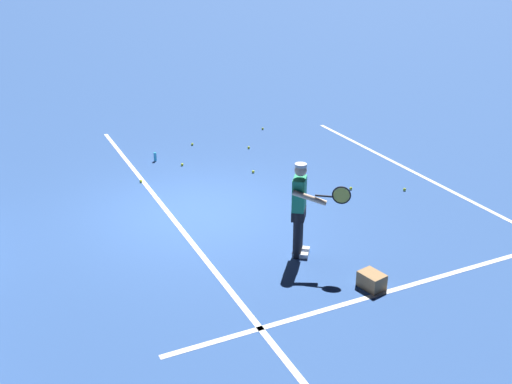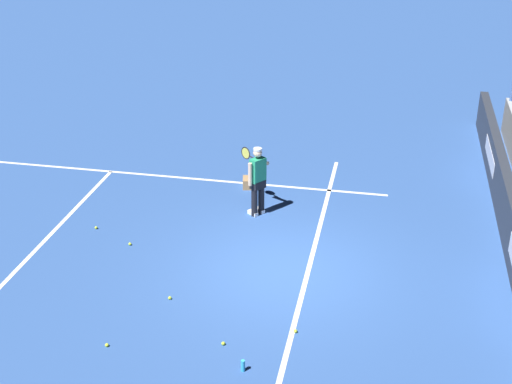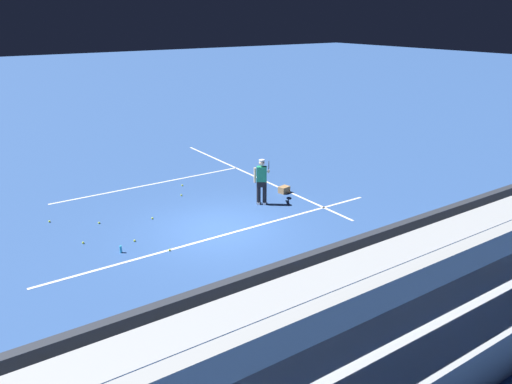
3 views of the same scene
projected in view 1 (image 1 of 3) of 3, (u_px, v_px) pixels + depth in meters
name	position (u px, v px, depth m)	size (l,w,h in m)	color
ground_plane	(195.00, 212.00, 12.21)	(160.00, 160.00, 0.00)	#2D5193
court_baseline_white	(171.00, 217.00, 12.02)	(12.00, 0.10, 0.01)	white
court_sideline_white	(493.00, 261.00, 10.38)	(0.10, 12.00, 0.01)	white
court_service_line_white	(410.00, 170.00, 14.38)	(8.22, 0.10, 0.01)	white
tennis_player	(300.00, 209.00, 10.25)	(0.97, 0.81, 1.71)	black
ball_box_cardboard	(372.00, 280.00, 9.56)	(0.40, 0.30, 0.26)	#A87F51
tennis_ball_by_box	(182.00, 165.00, 14.66)	(0.07, 0.07, 0.07)	#CCE533
tennis_ball_near_player	(192.00, 144.00, 16.08)	(0.07, 0.07, 0.07)	#CCE533
tennis_ball_far_left	(141.00, 181.00, 13.67)	(0.07, 0.07, 0.07)	#CCE533
tennis_ball_toward_net	(249.00, 148.00, 15.83)	(0.07, 0.07, 0.07)	#CCE533
tennis_ball_stray_back	(351.00, 188.00, 13.28)	(0.07, 0.07, 0.07)	#CCE533
tennis_ball_midcourt	(253.00, 172.00, 14.22)	(0.07, 0.07, 0.07)	#CCE533
tennis_ball_far_right	(263.00, 129.00, 17.37)	(0.07, 0.07, 0.07)	#CCE533
tennis_ball_on_baseline	(405.00, 189.00, 13.23)	(0.07, 0.07, 0.07)	#CCE533
water_bottle	(155.00, 157.00, 14.94)	(0.07, 0.07, 0.22)	#33B2E5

